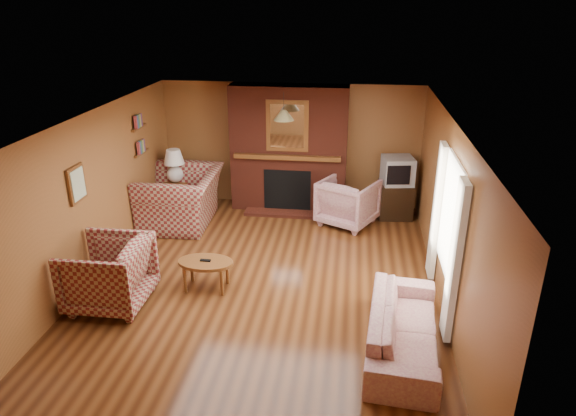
# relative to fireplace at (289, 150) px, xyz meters

# --- Properties ---
(floor) EXTENTS (6.50, 6.50, 0.00)m
(floor) POSITION_rel_fireplace_xyz_m (0.00, -2.98, -1.18)
(floor) COLOR #3F1E0D
(floor) RESTS_ON ground
(ceiling) EXTENTS (6.50, 6.50, 0.00)m
(ceiling) POSITION_rel_fireplace_xyz_m (0.00, -2.98, 1.22)
(ceiling) COLOR white
(ceiling) RESTS_ON wall_back
(wall_back) EXTENTS (6.50, 0.00, 6.50)m
(wall_back) POSITION_rel_fireplace_xyz_m (0.00, 0.27, 0.02)
(wall_back) COLOR #95572E
(wall_back) RESTS_ON floor
(wall_front) EXTENTS (6.50, 0.00, 6.50)m
(wall_front) POSITION_rel_fireplace_xyz_m (0.00, -6.23, 0.02)
(wall_front) COLOR #95572E
(wall_front) RESTS_ON floor
(wall_left) EXTENTS (0.00, 6.50, 6.50)m
(wall_left) POSITION_rel_fireplace_xyz_m (-2.50, -2.98, 0.02)
(wall_left) COLOR #95572E
(wall_left) RESTS_ON floor
(wall_right) EXTENTS (0.00, 6.50, 6.50)m
(wall_right) POSITION_rel_fireplace_xyz_m (2.50, -2.98, 0.02)
(wall_right) COLOR #95572E
(wall_right) RESTS_ON floor
(fireplace) EXTENTS (2.20, 0.82, 2.40)m
(fireplace) POSITION_rel_fireplace_xyz_m (0.00, 0.00, 0.00)
(fireplace) COLOR #5B2013
(fireplace) RESTS_ON floor
(window_right) EXTENTS (0.10, 1.85, 2.00)m
(window_right) POSITION_rel_fireplace_xyz_m (2.45, -3.18, -0.06)
(window_right) COLOR beige
(window_right) RESTS_ON wall_right
(bookshelf) EXTENTS (0.09, 0.55, 0.71)m
(bookshelf) POSITION_rel_fireplace_xyz_m (-2.44, -1.08, 0.48)
(bookshelf) COLOR brown
(bookshelf) RESTS_ON wall_left
(botanical_print) EXTENTS (0.05, 0.40, 0.50)m
(botanical_print) POSITION_rel_fireplace_xyz_m (-2.47, -3.28, 0.37)
(botanical_print) COLOR brown
(botanical_print) RESTS_ON wall_left
(pendant_light) EXTENTS (0.36, 0.36, 0.48)m
(pendant_light) POSITION_rel_fireplace_xyz_m (0.00, -0.68, 0.82)
(pendant_light) COLOR black
(pendant_light) RESTS_ON ceiling
(plaid_loveseat) EXTENTS (1.38, 1.56, 0.99)m
(plaid_loveseat) POSITION_rel_fireplace_xyz_m (-1.85, -1.00, -0.69)
(plaid_loveseat) COLOR maroon
(plaid_loveseat) RESTS_ON floor
(plaid_armchair) EXTENTS (1.03, 1.00, 0.94)m
(plaid_armchair) POSITION_rel_fireplace_xyz_m (-1.95, -3.75, -0.71)
(plaid_armchair) COLOR maroon
(plaid_armchair) RESTS_ON floor
(floral_sofa) EXTENTS (0.96, 2.06, 0.58)m
(floral_sofa) POSITION_rel_fireplace_xyz_m (1.90, -4.22, -0.89)
(floral_sofa) COLOR beige
(floral_sofa) RESTS_ON floor
(floral_armchair) EXTENTS (1.24, 1.25, 0.86)m
(floral_armchair) POSITION_rel_fireplace_xyz_m (1.17, -0.63, -0.75)
(floral_armchair) COLOR beige
(floral_armchair) RESTS_ON floor
(coffee_table) EXTENTS (0.79, 0.49, 0.46)m
(coffee_table) POSITION_rel_fireplace_xyz_m (-0.78, -3.18, -0.80)
(coffee_table) COLOR brown
(coffee_table) RESTS_ON floor
(side_table) EXTENTS (0.50, 0.50, 0.62)m
(side_table) POSITION_rel_fireplace_xyz_m (-2.10, -0.53, -0.87)
(side_table) COLOR brown
(side_table) RESTS_ON floor
(table_lamp) EXTENTS (0.39, 0.39, 0.64)m
(table_lamp) POSITION_rel_fireplace_xyz_m (-2.10, -0.53, -0.20)
(table_lamp) COLOR silver
(table_lamp) RESTS_ON side_table
(tv_stand) EXTENTS (0.66, 0.61, 0.67)m
(tv_stand) POSITION_rel_fireplace_xyz_m (2.05, -0.18, -0.85)
(tv_stand) COLOR black
(tv_stand) RESTS_ON floor
(crt_tv) EXTENTS (0.62, 0.62, 0.50)m
(crt_tv) POSITION_rel_fireplace_xyz_m (2.05, -0.19, -0.26)
(crt_tv) COLOR #999BA0
(crt_tv) RESTS_ON tv_stand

